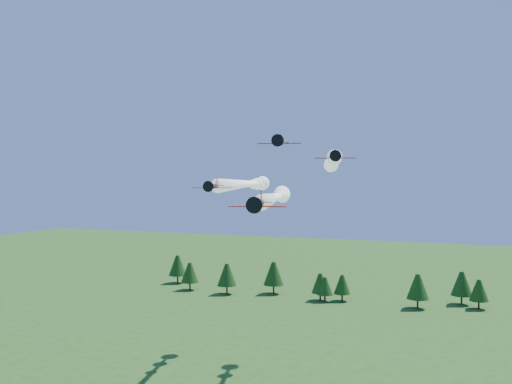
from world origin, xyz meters
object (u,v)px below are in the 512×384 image
(plane_lead, at_px, (276,197))
(plane_left, at_px, (247,184))
(plane_right, at_px, (332,162))
(plane_slot, at_px, (279,142))

(plane_lead, relative_size, plane_left, 0.85)
(plane_lead, bearing_deg, plane_right, 52.05)
(plane_left, height_order, plane_slot, plane_slot)
(plane_right, bearing_deg, plane_left, 169.12)
(plane_left, distance_m, plane_slot, 29.71)
(plane_right, bearing_deg, plane_lead, -128.44)
(plane_lead, xyz_separation_m, plane_left, (-12.36, 15.01, 2.36))
(plane_lead, relative_size, plane_slot, 5.82)
(plane_left, bearing_deg, plane_right, -8.78)
(plane_left, xyz_separation_m, plane_right, (19.56, 1.26, 4.81))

